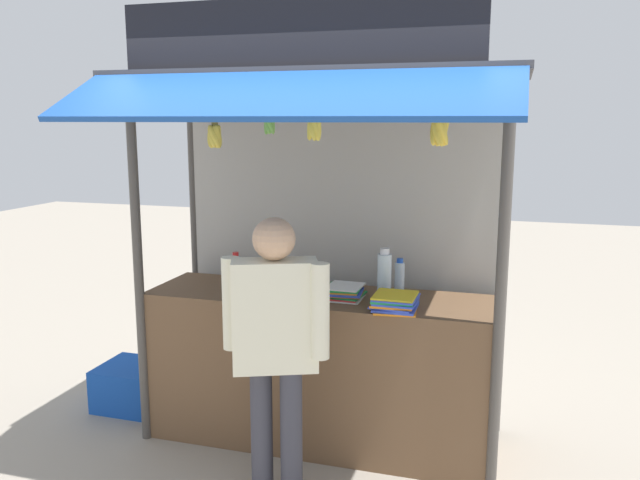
{
  "coord_description": "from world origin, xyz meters",
  "views": [
    {
      "loc": [
        1.14,
        -3.79,
        2.06
      ],
      "look_at": [
        0.0,
        0.0,
        1.32
      ],
      "focal_mm": 36.62,
      "sensor_mm": 36.0,
      "label": 1
    }
  ],
  "objects_px": {
    "water_bottle_back_right": "(384,275)",
    "banana_bunch_inner_left": "(440,131)",
    "water_bottle_front_right": "(400,277)",
    "vendor_person": "(275,334)",
    "plastic_crate": "(132,385)",
    "magazine_stack_center": "(395,302)",
    "banana_bunch_inner_right": "(314,126)",
    "banana_bunch_leftmost": "(269,122)",
    "banana_bunch_rightmost": "(215,136)",
    "water_bottle_far_left": "(236,270)",
    "magazine_stack_far_right": "(345,292)"
  },
  "relations": [
    {
      "from": "water_bottle_front_right",
      "to": "magazine_stack_center",
      "type": "relative_size",
      "value": 0.8
    },
    {
      "from": "water_bottle_front_right",
      "to": "banana_bunch_rightmost",
      "type": "relative_size",
      "value": 0.73
    },
    {
      "from": "water_bottle_far_left",
      "to": "plastic_crate",
      "type": "distance_m",
      "value": 1.25
    },
    {
      "from": "water_bottle_back_right",
      "to": "banana_bunch_inner_left",
      "type": "height_order",
      "value": "banana_bunch_inner_left"
    },
    {
      "from": "water_bottle_back_right",
      "to": "plastic_crate",
      "type": "height_order",
      "value": "water_bottle_back_right"
    },
    {
      "from": "vendor_person",
      "to": "banana_bunch_rightmost",
      "type": "bearing_deg",
      "value": 124.53
    },
    {
      "from": "vendor_person",
      "to": "banana_bunch_inner_right",
      "type": "bearing_deg",
      "value": 44.79
    },
    {
      "from": "banana_bunch_inner_right",
      "to": "water_bottle_back_right",
      "type": "bearing_deg",
      "value": 55.85
    },
    {
      "from": "banana_bunch_leftmost",
      "to": "banana_bunch_inner_left",
      "type": "distance_m",
      "value": 0.92
    },
    {
      "from": "water_bottle_back_right",
      "to": "vendor_person",
      "type": "height_order",
      "value": "vendor_person"
    },
    {
      "from": "water_bottle_back_right",
      "to": "magazine_stack_center",
      "type": "height_order",
      "value": "water_bottle_back_right"
    },
    {
      "from": "water_bottle_front_right",
      "to": "magazine_stack_center",
      "type": "height_order",
      "value": "water_bottle_front_right"
    },
    {
      "from": "water_bottle_front_right",
      "to": "water_bottle_back_right",
      "type": "bearing_deg",
      "value": -115.3
    },
    {
      "from": "magazine_stack_far_right",
      "to": "plastic_crate",
      "type": "height_order",
      "value": "magazine_stack_far_right"
    },
    {
      "from": "banana_bunch_inner_left",
      "to": "plastic_crate",
      "type": "height_order",
      "value": "banana_bunch_inner_left"
    },
    {
      "from": "water_bottle_back_right",
      "to": "vendor_person",
      "type": "xyz_separation_m",
      "value": [
        -0.43,
        -0.75,
        -0.18
      ]
    },
    {
      "from": "banana_bunch_leftmost",
      "to": "water_bottle_front_right",
      "type": "bearing_deg",
      "value": 43.6
    },
    {
      "from": "water_bottle_far_left",
      "to": "magazine_stack_far_right",
      "type": "relative_size",
      "value": 0.86
    },
    {
      "from": "vendor_person",
      "to": "plastic_crate",
      "type": "distance_m",
      "value": 1.8
    },
    {
      "from": "banana_bunch_inner_left",
      "to": "banana_bunch_rightmost",
      "type": "xyz_separation_m",
      "value": [
        -1.25,
        -0.0,
        -0.04
      ]
    },
    {
      "from": "water_bottle_front_right",
      "to": "plastic_crate",
      "type": "relative_size",
      "value": 0.51
    },
    {
      "from": "banana_bunch_inner_left",
      "to": "magazine_stack_center",
      "type": "bearing_deg",
      "value": 138.84
    },
    {
      "from": "water_bottle_front_right",
      "to": "water_bottle_back_right",
      "type": "relative_size",
      "value": 0.71
    },
    {
      "from": "magazine_stack_far_right",
      "to": "banana_bunch_inner_left",
      "type": "bearing_deg",
      "value": -33.0
    },
    {
      "from": "banana_bunch_leftmost",
      "to": "banana_bunch_rightmost",
      "type": "height_order",
      "value": "same"
    },
    {
      "from": "vendor_person",
      "to": "banana_bunch_leftmost",
      "type": "bearing_deg",
      "value": 91.14
    },
    {
      "from": "vendor_person",
      "to": "plastic_crate",
      "type": "height_order",
      "value": "vendor_person"
    },
    {
      "from": "magazine_stack_far_right",
      "to": "banana_bunch_leftmost",
      "type": "relative_size",
      "value": 1.15
    },
    {
      "from": "magazine_stack_center",
      "to": "magazine_stack_far_right",
      "type": "distance_m",
      "value": 0.38
    },
    {
      "from": "water_bottle_front_right",
      "to": "vendor_person",
      "type": "height_order",
      "value": "vendor_person"
    },
    {
      "from": "banana_bunch_inner_right",
      "to": "vendor_person",
      "type": "xyz_separation_m",
      "value": [
        -0.12,
        -0.3,
        -1.08
      ]
    },
    {
      "from": "plastic_crate",
      "to": "water_bottle_back_right",
      "type": "bearing_deg",
      "value": -1.28
    },
    {
      "from": "water_bottle_front_right",
      "to": "vendor_person",
      "type": "bearing_deg",
      "value": -119.14
    },
    {
      "from": "water_bottle_front_right",
      "to": "magazine_stack_center",
      "type": "bearing_deg",
      "value": -83.81
    },
    {
      "from": "water_bottle_front_right",
      "to": "magazine_stack_far_right",
      "type": "height_order",
      "value": "water_bottle_front_right"
    },
    {
      "from": "water_bottle_front_right",
      "to": "banana_bunch_leftmost",
      "type": "bearing_deg",
      "value": -136.4
    },
    {
      "from": "water_bottle_back_right",
      "to": "plastic_crate",
      "type": "relative_size",
      "value": 0.71
    },
    {
      "from": "banana_bunch_rightmost",
      "to": "banana_bunch_inner_right",
      "type": "xyz_separation_m",
      "value": [
        0.58,
        0.0,
        0.06
      ]
    },
    {
      "from": "banana_bunch_inner_left",
      "to": "vendor_person",
      "type": "xyz_separation_m",
      "value": [
        -0.79,
        -0.3,
        -1.06
      ]
    },
    {
      "from": "magazine_stack_center",
      "to": "magazine_stack_far_right",
      "type": "xyz_separation_m",
      "value": [
        -0.34,
        0.17,
        -0.01
      ]
    },
    {
      "from": "magazine_stack_center",
      "to": "plastic_crate",
      "type": "relative_size",
      "value": 0.63
    },
    {
      "from": "water_bottle_back_right",
      "to": "banana_bunch_rightmost",
      "type": "xyz_separation_m",
      "value": [
        -0.89,
        -0.46,
        0.85
      ]
    },
    {
      "from": "water_bottle_back_right",
      "to": "banana_bunch_inner_left",
      "type": "bearing_deg",
      "value": -51.8
    },
    {
      "from": "water_bottle_far_left",
      "to": "magazine_stack_far_right",
      "type": "height_order",
      "value": "water_bottle_far_left"
    },
    {
      "from": "water_bottle_front_right",
      "to": "banana_bunch_leftmost",
      "type": "height_order",
      "value": "banana_bunch_leftmost"
    },
    {
      "from": "vendor_person",
      "to": "banana_bunch_inner_left",
      "type": "bearing_deg",
      "value": -1.97
    },
    {
      "from": "water_bottle_front_right",
      "to": "banana_bunch_rightmost",
      "type": "bearing_deg",
      "value": -147.9
    },
    {
      "from": "banana_bunch_leftmost",
      "to": "magazine_stack_center",
      "type": "bearing_deg",
      "value": 17.77
    },
    {
      "from": "banana_bunch_inner_right",
      "to": "banana_bunch_rightmost",
      "type": "bearing_deg",
      "value": -179.69
    },
    {
      "from": "banana_bunch_rightmost",
      "to": "plastic_crate",
      "type": "relative_size",
      "value": 0.69
    }
  ]
}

